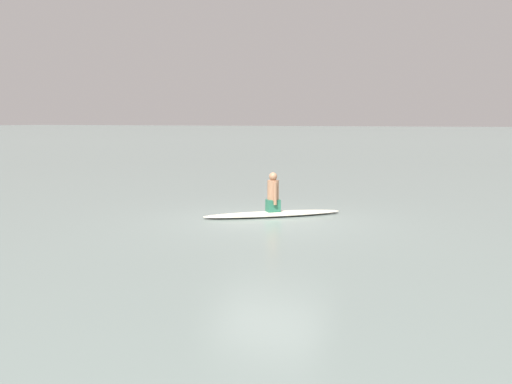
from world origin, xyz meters
TOP-DOWN VIEW (x-y plane):
  - ground_plane at (0.00, 0.00)m, footprint 400.00×400.00m
  - surfboard at (0.67, 0.18)m, footprint 2.70×2.89m
  - person_paddler at (0.67, 0.18)m, footprint 0.38×0.38m

SIDE VIEW (x-z plane):
  - ground_plane at x=0.00m, z-range 0.00..0.00m
  - surfboard at x=0.67m, z-range 0.00..0.10m
  - person_paddler at x=0.67m, z-range 0.06..0.97m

